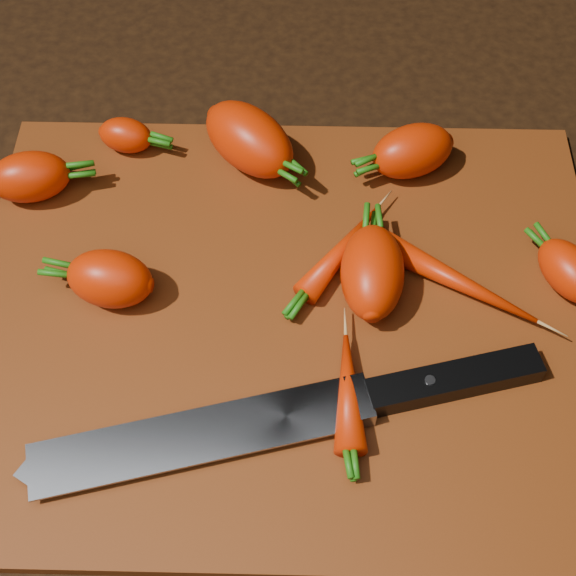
{
  "coord_description": "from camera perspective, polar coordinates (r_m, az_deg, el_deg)",
  "views": [
    {
      "loc": [
        0.01,
        -0.33,
        0.55
      ],
      "look_at": [
        0.0,
        0.01,
        0.03
      ],
      "focal_mm": 50.0,
      "sensor_mm": 36.0,
      "label": 1
    }
  ],
  "objects": [
    {
      "name": "carrot_3",
      "position": [
        0.62,
        6.01,
        1.13
      ],
      "size": [
        0.05,
        0.09,
        0.05
      ],
      "primitive_type": "ellipsoid",
      "rotation": [
        0.0,
        0.0,
        1.53
      ],
      "color": "red",
      "rests_on": "cutting_board"
    },
    {
      "name": "carrot_7",
      "position": [
        0.65,
        3.83,
        2.69
      ],
      "size": [
        0.08,
        0.1,
        0.02
      ],
      "primitive_type": "ellipsoid",
      "rotation": [
        0.0,
        0.0,
        0.97
      ],
      "color": "red",
      "rests_on": "cutting_board"
    },
    {
      "name": "knife",
      "position": [
        0.57,
        -4.55,
        -10.05
      ],
      "size": [
        0.37,
        0.12,
        0.02
      ],
      "rotation": [
        0.0,
        0.0,
        0.25
      ],
      "color": "gray",
      "rests_on": "cutting_board"
    },
    {
      "name": "carrot_4",
      "position": [
        0.71,
        8.84,
        9.6
      ],
      "size": [
        0.08,
        0.07,
        0.05
      ],
      "primitive_type": "ellipsoid",
      "rotation": [
        0.0,
        0.0,
        3.52
      ],
      "color": "red",
      "rests_on": "cutting_board"
    },
    {
      "name": "carrot_1",
      "position": [
        0.63,
        -12.55,
        0.64
      ],
      "size": [
        0.07,
        0.06,
        0.05
      ],
      "primitive_type": "ellipsoid",
      "rotation": [
        0.0,
        0.0,
        2.97
      ],
      "color": "red",
      "rests_on": "cutting_board"
    },
    {
      "name": "carrot_5",
      "position": [
        0.74,
        -11.47,
        10.6
      ],
      "size": [
        0.05,
        0.04,
        0.03
      ],
      "primitive_type": "ellipsoid",
      "rotation": [
        0.0,
        0.0,
        -0.21
      ],
      "color": "red",
      "rests_on": "cutting_board"
    },
    {
      "name": "carrot_9",
      "position": [
        0.58,
        4.3,
        -7.34
      ],
      "size": [
        0.03,
        0.09,
        0.02
      ],
      "primitive_type": "ellipsoid",
      "rotation": [
        0.0,
        0.0,
        1.59
      ],
      "color": "red",
      "rests_on": "cutting_board"
    },
    {
      "name": "carrot_8",
      "position": [
        0.64,
        11.95,
        0.47
      ],
      "size": [
        0.13,
        0.09,
        0.02
      ],
      "primitive_type": "ellipsoid",
      "rotation": [
        0.0,
        0.0,
        -0.55
      ],
      "color": "red",
      "rests_on": "cutting_board"
    },
    {
      "name": "carrot_6",
      "position": [
        0.66,
        19.4,
        1.14
      ],
      "size": [
        0.06,
        0.07,
        0.04
      ],
      "primitive_type": "ellipsoid",
      "rotation": [
        0.0,
        0.0,
        2.11
      ],
      "color": "red",
      "rests_on": "cutting_board"
    },
    {
      "name": "cutting_board",
      "position": [
        0.63,
        -0.02,
        -1.95
      ],
      "size": [
        0.5,
        0.4,
        0.01
      ],
      "primitive_type": "cube",
      "color": "maroon",
      "rests_on": "ground"
    },
    {
      "name": "carrot_2",
      "position": [
        0.7,
        -2.77,
        10.52
      ],
      "size": [
        0.1,
        0.1,
        0.05
      ],
      "primitive_type": "ellipsoid",
      "rotation": [
        0.0,
        0.0,
        -0.77
      ],
      "color": "red",
      "rests_on": "cutting_board"
    },
    {
      "name": "carrot_0",
      "position": [
        0.71,
        -17.9,
        7.53
      ],
      "size": [
        0.08,
        0.06,
        0.04
      ],
      "primitive_type": "ellipsoid",
      "rotation": [
        0.0,
        0.0,
        0.22
      ],
      "color": "red",
      "rests_on": "cutting_board"
    },
    {
      "name": "ground",
      "position": [
        0.64,
        -0.02,
        -2.45
      ],
      "size": [
        2.0,
        2.0,
        0.01
      ],
      "primitive_type": "cube",
      "color": "black"
    }
  ]
}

